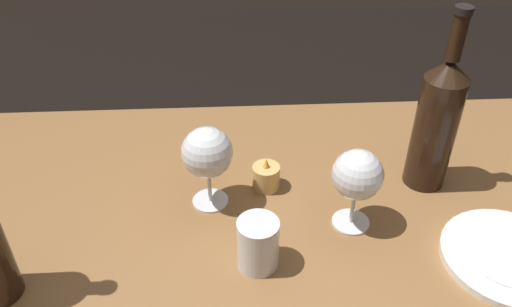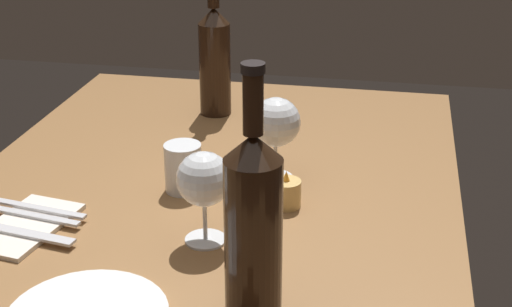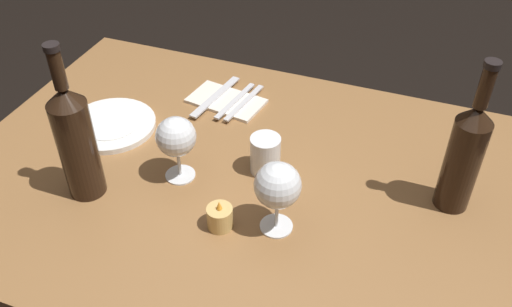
{
  "view_description": "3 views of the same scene",
  "coord_description": "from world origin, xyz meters",
  "views": [
    {
      "loc": [
        -0.06,
        -0.61,
        1.38
      ],
      "look_at": [
        -0.02,
        0.08,
        0.87
      ],
      "focal_mm": 36.39,
      "sensor_mm": 36.0,
      "label": 1
    },
    {
      "loc": [
        1.15,
        0.32,
        1.35
      ],
      "look_at": [
        -0.0,
        0.1,
        0.83
      ],
      "focal_mm": 52.87,
      "sensor_mm": 36.0,
      "label": 2
    },
    {
      "loc": [
        -0.33,
        0.84,
        1.55
      ],
      "look_at": [
        -0.01,
        -0.01,
        0.81
      ],
      "focal_mm": 38.9,
      "sensor_mm": 36.0,
      "label": 3
    }
  ],
  "objects": [
    {
      "name": "wine_bottle_second",
      "position": [
        0.31,
        0.15,
        0.88
      ],
      "size": [
        0.08,
        0.08,
        0.35
      ],
      "color": "black",
      "rests_on": "dining_table"
    },
    {
      "name": "votive_candle",
      "position": [
        0.0,
        0.15,
        0.76
      ],
      "size": [
        0.05,
        0.05,
        0.07
      ],
      "color": "#DBB266",
      "rests_on": "dining_table"
    },
    {
      "name": "dining_table",
      "position": [
        0.0,
        0.0,
        0.65
      ],
      "size": [
        1.3,
        0.9,
        0.74
      ],
      "color": "olive",
      "rests_on": "ground"
    },
    {
      "name": "water_tumbler",
      "position": [
        -0.03,
        -0.04,
        0.78
      ],
      "size": [
        0.07,
        0.07,
        0.09
      ],
      "color": "white",
      "rests_on": "dining_table"
    },
    {
      "name": "wine_glass_left",
      "position": [
        0.14,
        0.04,
        0.85
      ],
      "size": [
        0.09,
        0.09,
        0.15
      ],
      "color": "white",
      "rests_on": "dining_table"
    },
    {
      "name": "wine_glass_right",
      "position": [
        -0.11,
        0.11,
        0.85
      ],
      "size": [
        0.09,
        0.09,
        0.16
      ],
      "color": "white",
      "rests_on": "dining_table"
    },
    {
      "name": "dinner_plate",
      "position": [
        0.38,
        -0.06,
        0.75
      ],
      "size": [
        0.22,
        0.22,
        0.02
      ],
      "color": "white",
      "rests_on": "dining_table"
    }
  ]
}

